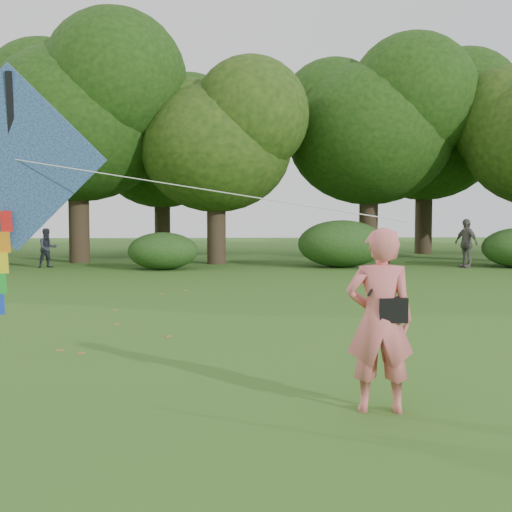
{
  "coord_description": "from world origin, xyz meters",
  "views": [
    {
      "loc": [
        -1.68,
        -7.36,
        2.11
      ],
      "look_at": [
        -1.21,
        2.0,
        1.5
      ],
      "focal_mm": 45.0,
      "sensor_mm": 36.0,
      "label": 1
    }
  ],
  "objects_px": {
    "bystander_right": "(466,243)",
    "flying_kite": "(13,163)",
    "man_kite_flyer": "(380,320)",
    "bystander_left": "(47,248)"
  },
  "relations": [
    {
      "from": "bystander_right",
      "to": "flying_kite",
      "type": "distance_m",
      "value": 20.74
    },
    {
      "from": "bystander_right",
      "to": "flying_kite",
      "type": "relative_size",
      "value": 0.34
    },
    {
      "from": "man_kite_flyer",
      "to": "bystander_left",
      "type": "height_order",
      "value": "man_kite_flyer"
    },
    {
      "from": "bystander_right",
      "to": "man_kite_flyer",
      "type": "bearing_deg",
      "value": -47.69
    },
    {
      "from": "man_kite_flyer",
      "to": "bystander_left",
      "type": "xyz_separation_m",
      "value": [
        -8.6,
        18.88,
        -0.21
      ]
    },
    {
      "from": "flying_kite",
      "to": "bystander_right",
      "type": "bearing_deg",
      "value": 54.01
    },
    {
      "from": "man_kite_flyer",
      "to": "bystander_right",
      "type": "distance_m",
      "value": 19.79
    },
    {
      "from": "bystander_right",
      "to": "flying_kite",
      "type": "height_order",
      "value": "flying_kite"
    },
    {
      "from": "man_kite_flyer",
      "to": "flying_kite",
      "type": "xyz_separation_m",
      "value": [
        -4.25,
        1.42,
        1.76
      ]
    },
    {
      "from": "man_kite_flyer",
      "to": "bystander_left",
      "type": "relative_size",
      "value": 1.27
    }
  ]
}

